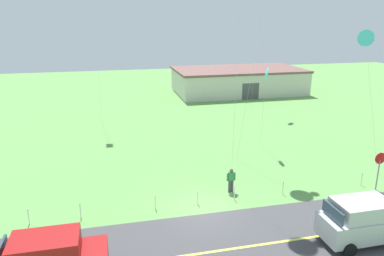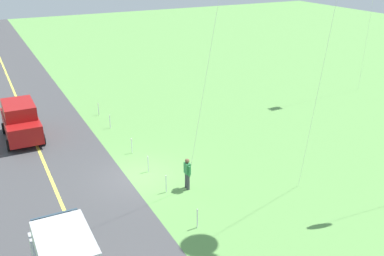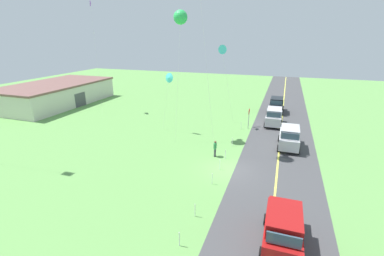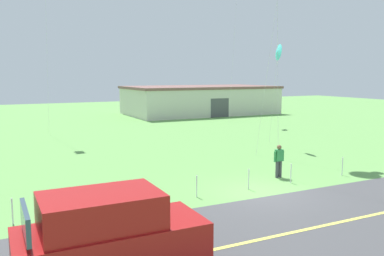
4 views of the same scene
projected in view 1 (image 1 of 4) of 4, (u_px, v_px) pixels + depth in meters
The scene contains 16 objects.
ground_plane at pixel (204, 210), 21.41m from camera, with size 120.00×120.00×0.10m, color #60994C.
asphalt_road at pixel (226, 250), 17.67m from camera, with size 120.00×7.00×0.00m, color #424244.
road_centre_stripe at pixel (226, 250), 17.67m from camera, with size 120.00×0.16×0.00m, color #E5E04C.
car_suv_foreground at pixel (364, 220), 18.04m from camera, with size 4.40×2.12×2.24m.
stop_sign at pixel (379, 164), 23.30m from camera, with size 0.76×0.08×2.56m.
person_adult_near at pixel (231, 179), 23.27m from camera, with size 0.58×0.22×1.60m.
kite_yellow_high at pixel (266, 74), 29.15m from camera, with size 0.70×1.76×6.98m.
kite_green_far at pixel (366, 39), 24.80m from camera, with size 1.64×2.06×9.90m.
warehouse_distant at pixel (238, 80), 53.93m from camera, with size 18.36×10.20×3.50m.
fence_post_0 at pixel (28, 216), 19.80m from camera, with size 0.05×0.05×0.90m, color silver.
fence_post_1 at pixel (80, 210), 20.39m from camera, with size 0.05×0.05×0.90m, color silver.
fence_post_2 at pixel (155, 202), 21.31m from camera, with size 0.05×0.05×0.90m, color silver.
fence_post_3 at pixel (197, 197), 21.86m from camera, with size 0.05×0.05×0.90m, color silver.
fence_post_4 at pixel (234, 193), 22.37m from camera, with size 0.05×0.05×0.90m, color silver.
fence_post_5 at pixel (283, 188), 23.08m from camera, with size 0.05×0.05×0.90m, color silver.
fence_post_6 at pixel (362, 179), 24.33m from camera, with size 0.05×0.05×0.90m, color silver.
Camera 1 is at (-5.08, -18.42, 10.75)m, focal length 34.42 mm.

